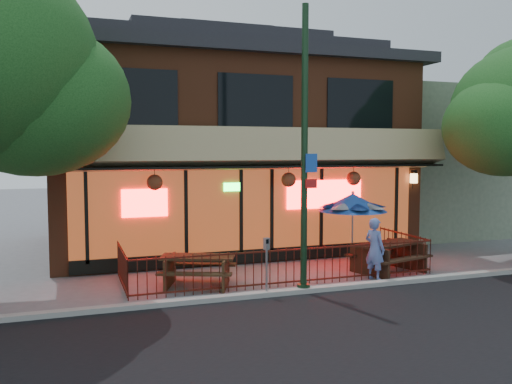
{
  "coord_description": "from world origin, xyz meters",
  "views": [
    {
      "loc": [
        -5.46,
        -12.48,
        3.53
      ],
      "look_at": [
        -0.41,
        2.0,
        2.32
      ],
      "focal_mm": 38.0,
      "sensor_mm": 36.0,
      "label": 1
    }
  ],
  "objects_px": {
    "picnic_table_left": "(198,266)",
    "picnic_table_right": "(388,253)",
    "patio_umbrella": "(353,202)",
    "pedestrian": "(375,249)",
    "street_light": "(304,165)",
    "parking_meter_near": "(267,257)"
  },
  "relations": [
    {
      "from": "picnic_table_left",
      "to": "picnic_table_right",
      "type": "distance_m",
      "value": 5.54
    },
    {
      "from": "picnic_table_right",
      "to": "patio_umbrella",
      "type": "distance_m",
      "value": 1.78
    },
    {
      "from": "picnic_table_right",
      "to": "pedestrian",
      "type": "xyz_separation_m",
      "value": [
        -0.86,
        -0.65,
        0.28
      ]
    },
    {
      "from": "street_light",
      "to": "pedestrian",
      "type": "distance_m",
      "value": 3.31
    },
    {
      "from": "street_light",
      "to": "picnic_table_left",
      "type": "xyz_separation_m",
      "value": [
        -2.36,
        1.39,
        -2.62
      ]
    },
    {
      "from": "pedestrian",
      "to": "parking_meter_near",
      "type": "bearing_deg",
      "value": 79.74
    },
    {
      "from": "picnic_table_right",
      "to": "parking_meter_near",
      "type": "bearing_deg",
      "value": -163.89
    },
    {
      "from": "pedestrian",
      "to": "parking_meter_near",
      "type": "height_order",
      "value": "pedestrian"
    },
    {
      "from": "street_light",
      "to": "pedestrian",
      "type": "xyz_separation_m",
      "value": [
        2.32,
        0.5,
        -2.3
      ]
    },
    {
      "from": "picnic_table_right",
      "to": "pedestrian",
      "type": "height_order",
      "value": "pedestrian"
    },
    {
      "from": "picnic_table_left",
      "to": "patio_umbrella",
      "type": "distance_m",
      "value": 5.08
    },
    {
      "from": "parking_meter_near",
      "to": "picnic_table_left",
      "type": "bearing_deg",
      "value": 133.33
    },
    {
      "from": "picnic_table_right",
      "to": "pedestrian",
      "type": "bearing_deg",
      "value": -142.81
    },
    {
      "from": "picnic_table_left",
      "to": "parking_meter_near",
      "type": "distance_m",
      "value": 2.03
    },
    {
      "from": "patio_umbrella",
      "to": "pedestrian",
      "type": "xyz_separation_m",
      "value": [
        -0.16,
        -1.5,
        -1.12
      ]
    },
    {
      "from": "picnic_table_left",
      "to": "pedestrian",
      "type": "distance_m",
      "value": 4.77
    },
    {
      "from": "street_light",
      "to": "pedestrian",
      "type": "bearing_deg",
      "value": 12.24
    },
    {
      "from": "picnic_table_right",
      "to": "pedestrian",
      "type": "relative_size",
      "value": 1.39
    },
    {
      "from": "picnic_table_right",
      "to": "parking_meter_near",
      "type": "xyz_separation_m",
      "value": [
        -4.18,
        -1.21,
        0.4
      ]
    },
    {
      "from": "street_light",
      "to": "picnic_table_right",
      "type": "relative_size",
      "value": 2.98
    },
    {
      "from": "street_light",
      "to": "parking_meter_near",
      "type": "distance_m",
      "value": 2.41
    },
    {
      "from": "street_light",
      "to": "patio_umbrella",
      "type": "xyz_separation_m",
      "value": [
        2.48,
        2.0,
        -1.18
      ]
    }
  ]
}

